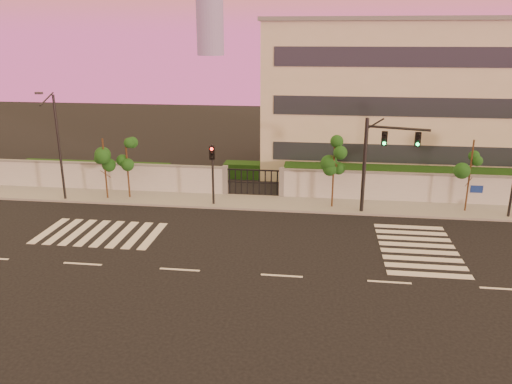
% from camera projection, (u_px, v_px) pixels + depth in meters
% --- Properties ---
extents(ground, '(120.00, 120.00, 0.00)m').
position_uv_depth(ground, '(282.00, 276.00, 23.71)').
color(ground, black).
rests_on(ground, ground).
extents(sidewalk, '(60.00, 3.00, 0.15)m').
position_uv_depth(sidewalk, '(294.00, 204.00, 33.63)').
color(sidewalk, gray).
rests_on(sidewalk, ground).
extents(perimeter_wall, '(60.00, 0.36, 2.20)m').
position_uv_depth(perimeter_wall, '(297.00, 184.00, 34.74)').
color(perimeter_wall, '#AEB1B6').
rests_on(perimeter_wall, ground).
extents(hedge_row, '(41.00, 4.25, 1.80)m').
position_uv_depth(hedge_row, '(313.00, 177.00, 37.27)').
color(hedge_row, black).
rests_on(hedge_row, ground).
extents(institutional_building, '(24.40, 12.40, 12.25)m').
position_uv_depth(institutional_building, '(412.00, 96.00, 41.57)').
color(institutional_building, beige).
rests_on(institutional_building, ground).
extents(road_markings, '(57.00, 7.62, 0.02)m').
position_uv_depth(road_markings, '(259.00, 243.00, 27.46)').
color(road_markings, silver).
rests_on(road_markings, ground).
extents(street_tree_b, '(1.40, 1.11, 4.33)m').
position_uv_depth(street_tree_b, '(104.00, 155.00, 33.82)').
color(street_tree_b, '#382314').
rests_on(street_tree_b, ground).
extents(street_tree_c, '(1.45, 1.16, 4.27)m').
position_uv_depth(street_tree_c, '(127.00, 155.00, 34.02)').
color(street_tree_c, '#382314').
rests_on(street_tree_c, ground).
extents(street_tree_d, '(1.45, 1.15, 4.76)m').
position_uv_depth(street_tree_d, '(334.00, 157.00, 31.97)').
color(street_tree_d, '#382314').
rests_on(street_tree_d, ground).
extents(street_tree_e, '(1.30, 1.03, 4.78)m').
position_uv_depth(street_tree_e, '(472.00, 160.00, 31.17)').
color(street_tree_e, '#382314').
rests_on(street_tree_e, ground).
extents(traffic_signal_main, '(3.84, 1.19, 6.15)m').
position_uv_depth(traffic_signal_main, '(378.00, 155.00, 30.88)').
color(traffic_signal_main, black).
rests_on(traffic_signal_main, ground).
extents(traffic_signal_secondary, '(0.33, 0.33, 4.21)m').
position_uv_depth(traffic_signal_secondary, '(213.00, 167.00, 32.73)').
color(traffic_signal_secondary, black).
rests_on(traffic_signal_secondary, ground).
extents(streetlight_west, '(0.45, 1.83, 7.60)m').
position_uv_depth(streetlight_west, '(57.00, 143.00, 33.24)').
color(streetlight_west, black).
rests_on(streetlight_west, ground).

